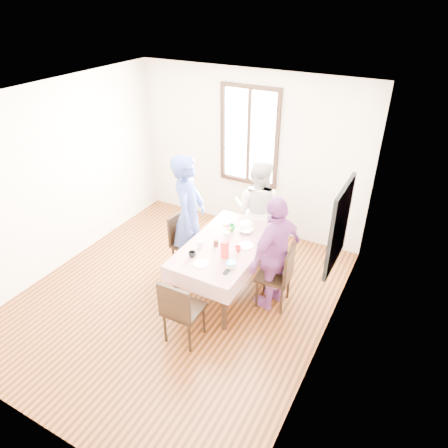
{
  "coord_description": "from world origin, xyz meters",
  "views": [
    {
      "loc": [
        2.66,
        -3.54,
        3.78
      ],
      "look_at": [
        0.51,
        0.43,
        1.1
      ],
      "focal_mm": 32.64,
      "sensor_mm": 36.0,
      "label": 1
    }
  ],
  "objects_px": {
    "chair_near": "(184,309)",
    "person_far": "(258,209)",
    "dining_table": "(226,267)",
    "chair_right": "(274,275)",
    "chair_far": "(257,228)",
    "person_right": "(274,253)",
    "chair_left": "(189,244)",
    "person_left": "(188,217)"
  },
  "relations": [
    {
      "from": "chair_near",
      "to": "person_far",
      "type": "height_order",
      "value": "person_far"
    },
    {
      "from": "chair_near",
      "to": "person_far",
      "type": "distance_m",
      "value": 2.11
    },
    {
      "from": "dining_table",
      "to": "person_far",
      "type": "bearing_deg",
      "value": 90.0
    },
    {
      "from": "chair_right",
      "to": "chair_far",
      "type": "relative_size",
      "value": 1.0
    },
    {
      "from": "dining_table",
      "to": "person_right",
      "type": "xyz_separation_m",
      "value": [
        0.68,
        0.05,
        0.43
      ]
    },
    {
      "from": "chair_left",
      "to": "chair_right",
      "type": "distance_m",
      "value": 1.39
    },
    {
      "from": "chair_far",
      "to": "person_right",
      "type": "xyz_separation_m",
      "value": [
        0.68,
        -1.01,
        0.35
      ]
    },
    {
      "from": "chair_left",
      "to": "person_far",
      "type": "height_order",
      "value": "person_far"
    },
    {
      "from": "person_left",
      "to": "person_far",
      "type": "bearing_deg",
      "value": -55.0
    },
    {
      "from": "chair_left",
      "to": "person_left",
      "type": "relative_size",
      "value": 0.49
    },
    {
      "from": "chair_near",
      "to": "chair_left",
      "type": "bearing_deg",
      "value": 118.73
    },
    {
      "from": "dining_table",
      "to": "person_far",
      "type": "height_order",
      "value": "person_far"
    },
    {
      "from": "person_far",
      "to": "person_right",
      "type": "relative_size",
      "value": 0.99
    },
    {
      "from": "chair_right",
      "to": "person_right",
      "type": "xyz_separation_m",
      "value": [
        -0.02,
        0.0,
        0.35
      ]
    },
    {
      "from": "chair_right",
      "to": "chair_near",
      "type": "relative_size",
      "value": 1.0
    },
    {
      "from": "dining_table",
      "to": "chair_near",
      "type": "distance_m",
      "value": 1.06
    },
    {
      "from": "dining_table",
      "to": "chair_near",
      "type": "height_order",
      "value": "chair_near"
    },
    {
      "from": "chair_near",
      "to": "person_right",
      "type": "xyz_separation_m",
      "value": [
        0.68,
        1.1,
        0.35
      ]
    },
    {
      "from": "dining_table",
      "to": "person_left",
      "type": "distance_m",
      "value": 0.89
    },
    {
      "from": "dining_table",
      "to": "chair_far",
      "type": "relative_size",
      "value": 1.68
    },
    {
      "from": "chair_left",
      "to": "chair_near",
      "type": "xyz_separation_m",
      "value": [
        0.7,
        -1.2,
        0.0
      ]
    },
    {
      "from": "chair_right",
      "to": "chair_near",
      "type": "xyz_separation_m",
      "value": [
        -0.7,
        -1.1,
        0.0
      ]
    },
    {
      "from": "chair_right",
      "to": "person_left",
      "type": "relative_size",
      "value": 0.49
    },
    {
      "from": "chair_left",
      "to": "person_left",
      "type": "distance_m",
      "value": 0.48
    },
    {
      "from": "chair_left",
      "to": "person_far",
      "type": "distance_m",
      "value": 1.18
    },
    {
      "from": "person_left",
      "to": "person_far",
      "type": "relative_size",
      "value": 1.16
    },
    {
      "from": "chair_right",
      "to": "dining_table",
      "type": "bearing_deg",
      "value": 88.46
    },
    {
      "from": "chair_right",
      "to": "person_far",
      "type": "distance_m",
      "value": 1.25
    },
    {
      "from": "chair_left",
      "to": "chair_right",
      "type": "relative_size",
      "value": 1.0
    },
    {
      "from": "chair_right",
      "to": "chair_far",
      "type": "height_order",
      "value": "same"
    },
    {
      "from": "dining_table",
      "to": "chair_left",
      "type": "height_order",
      "value": "chair_left"
    },
    {
      "from": "chair_left",
      "to": "person_far",
      "type": "xyz_separation_m",
      "value": [
        0.7,
        0.89,
        0.34
      ]
    },
    {
      "from": "chair_far",
      "to": "chair_near",
      "type": "xyz_separation_m",
      "value": [
        0.0,
        -2.11,
        0.0
      ]
    },
    {
      "from": "chair_far",
      "to": "dining_table",
      "type": "bearing_deg",
      "value": 84.12
    },
    {
      "from": "chair_near",
      "to": "person_right",
      "type": "bearing_deg",
      "value": 56.97
    },
    {
      "from": "chair_near",
      "to": "dining_table",
      "type": "bearing_deg",
      "value": 88.56
    },
    {
      "from": "person_left",
      "to": "person_right",
      "type": "relative_size",
      "value": 1.16
    },
    {
      "from": "chair_right",
      "to": "chair_near",
      "type": "height_order",
      "value": "same"
    },
    {
      "from": "chair_right",
      "to": "person_right",
      "type": "height_order",
      "value": "person_right"
    },
    {
      "from": "chair_left",
      "to": "person_right",
      "type": "bearing_deg",
      "value": 92.03
    },
    {
      "from": "chair_left",
      "to": "chair_right",
      "type": "xyz_separation_m",
      "value": [
        1.39,
        -0.1,
        0.0
      ]
    },
    {
      "from": "chair_far",
      "to": "person_far",
      "type": "relative_size",
      "value": 0.57
    }
  ]
}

